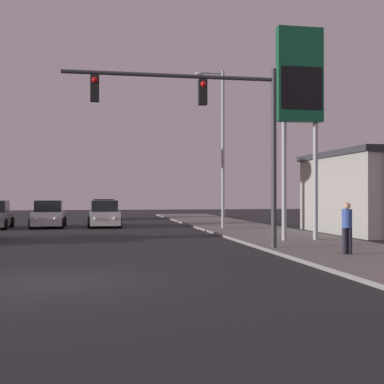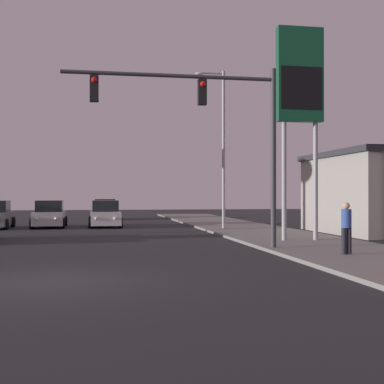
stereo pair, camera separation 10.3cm
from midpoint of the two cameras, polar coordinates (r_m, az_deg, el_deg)
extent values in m
plane|color=#28282B|center=(13.04, -14.58, -9.26)|extent=(120.00, 120.00, 0.00)
cube|color=gray|center=(24.45, 10.29, -4.92)|extent=(5.00, 60.00, 0.12)
cylinder|color=black|center=(32.91, -19.14, -3.27)|extent=(0.24, 0.64, 0.64)
cylinder|color=black|center=(35.48, -18.48, -3.05)|extent=(0.24, 0.64, 0.64)
cube|color=silver|center=(34.10, -9.17, -2.74)|extent=(1.88, 4.23, 0.80)
cube|color=black|center=(34.23, -9.17, -1.47)|extent=(1.64, 2.03, 0.70)
cylinder|color=black|center=(32.81, -10.70, -3.29)|extent=(0.24, 0.64, 0.64)
cylinder|color=black|center=(32.84, -7.56, -3.29)|extent=(0.24, 0.64, 0.64)
cylinder|color=black|center=(35.41, -10.66, -3.07)|extent=(0.24, 0.64, 0.64)
cylinder|color=black|center=(35.44, -7.75, -3.07)|extent=(0.24, 0.64, 0.64)
sphere|color=#F2EACC|center=(31.98, -10.10, -2.81)|extent=(0.18, 0.18, 0.18)
sphere|color=#F2EACC|center=(32.00, -8.10, -2.81)|extent=(0.18, 0.18, 0.18)
cube|color=tan|center=(44.49, -9.22, -2.17)|extent=(1.87, 4.23, 0.80)
cube|color=black|center=(44.62, -9.22, -1.20)|extent=(1.63, 2.03, 0.70)
cylinder|color=black|center=(43.20, -10.39, -2.57)|extent=(0.24, 0.64, 0.64)
cylinder|color=black|center=(43.23, -8.00, -2.57)|extent=(0.24, 0.64, 0.64)
cylinder|color=black|center=(45.80, -10.38, -2.44)|extent=(0.24, 0.64, 0.64)
cylinder|color=black|center=(45.83, -8.12, -2.44)|extent=(0.24, 0.64, 0.64)
sphere|color=#F2EACC|center=(42.37, -9.93, -2.19)|extent=(0.18, 0.18, 0.18)
sphere|color=#F2EACC|center=(42.39, -8.42, -2.19)|extent=(0.18, 0.18, 0.18)
cube|color=#B7B7BC|center=(34.48, -14.89, -2.70)|extent=(1.85, 4.22, 0.80)
cube|color=black|center=(34.61, -14.87, -1.45)|extent=(1.63, 2.02, 0.70)
cylinder|color=black|center=(33.29, -16.63, -3.24)|extent=(0.24, 0.64, 0.64)
cylinder|color=black|center=(33.13, -13.53, -3.25)|extent=(0.24, 0.64, 0.64)
cylinder|color=black|center=(35.87, -16.16, -3.02)|extent=(0.24, 0.64, 0.64)
cylinder|color=black|center=(35.73, -13.28, -3.04)|extent=(0.24, 0.64, 0.64)
sphere|color=#F2EACC|center=(32.43, -16.19, -2.77)|extent=(0.18, 0.18, 0.18)
sphere|color=#F2EACC|center=(32.33, -14.22, -2.78)|extent=(0.18, 0.18, 0.18)
cylinder|color=#38383D|center=(19.66, 8.82, 3.60)|extent=(0.20, 0.20, 6.50)
cylinder|color=#38383D|center=(19.19, -2.15, 12.30)|extent=(7.54, 0.14, 0.14)
cube|color=black|center=(19.27, 1.24, 10.58)|extent=(0.30, 0.24, 0.90)
sphere|color=red|center=(19.19, 1.33, 11.45)|extent=(0.20, 0.20, 0.20)
cube|color=black|center=(18.90, -10.24, 10.80)|extent=(0.30, 0.24, 0.90)
sphere|color=red|center=(18.82, -10.24, 11.69)|extent=(0.20, 0.20, 0.20)
cylinder|color=#99999E|center=(30.71, 3.48, 4.53)|extent=(0.18, 0.18, 9.00)
cylinder|color=#99999E|center=(31.22, 2.20, 12.54)|extent=(1.40, 0.10, 0.10)
ellipsoid|color=silver|center=(31.07, 0.91, 12.51)|extent=(0.50, 0.24, 0.20)
cylinder|color=#99999E|center=(22.78, 9.92, 1.18)|extent=(0.20, 0.20, 5.00)
cylinder|color=#99999E|center=(23.29, 13.16, 1.15)|extent=(0.20, 0.20, 5.00)
cube|color=#0F4C2D|center=(23.57, 11.55, 12.17)|extent=(2.00, 0.40, 4.00)
cube|color=black|center=(23.26, 11.74, 10.83)|extent=(1.80, 0.03, 1.80)
cylinder|color=#23232D|center=(17.91, 16.05, -5.05)|extent=(0.16, 0.16, 0.85)
cylinder|color=#23232D|center=(17.99, 16.56, -5.03)|extent=(0.16, 0.16, 0.85)
cylinder|color=#334C99|center=(17.91, 16.30, -2.73)|extent=(0.32, 0.32, 0.60)
sphere|color=tan|center=(17.90, 16.30, -1.42)|extent=(0.22, 0.22, 0.22)
camera|label=1|loc=(0.05, -89.87, 0.00)|focal=50.00mm
camera|label=2|loc=(0.05, 90.13, 0.00)|focal=50.00mm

